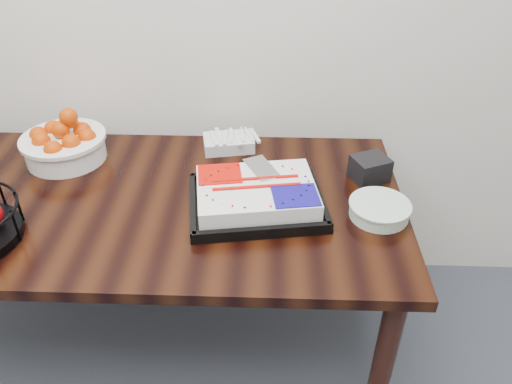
{
  "coord_description": "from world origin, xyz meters",
  "views": [
    {
      "loc": [
        0.44,
        0.61,
        1.76
      ],
      "look_at": [
        0.4,
        1.93,
        0.83
      ],
      "focal_mm": 35.0,
      "sensor_mm": 36.0,
      "label": 1
    }
  ],
  "objects_px": {
    "napkin_box": "(370,169)",
    "cake_tray": "(256,196)",
    "tangerine_bowl": "(63,139)",
    "table": "(146,217)",
    "plate_stack": "(379,210)"
  },
  "relations": [
    {
      "from": "tangerine_bowl",
      "to": "plate_stack",
      "type": "relative_size",
      "value": 1.58
    },
    {
      "from": "tangerine_bowl",
      "to": "plate_stack",
      "type": "bearing_deg",
      "value": -15.63
    },
    {
      "from": "plate_stack",
      "to": "napkin_box",
      "type": "xyz_separation_m",
      "value": [
        0.0,
        0.22,
        0.02
      ]
    },
    {
      "from": "plate_stack",
      "to": "napkin_box",
      "type": "relative_size",
      "value": 1.65
    },
    {
      "from": "cake_tray",
      "to": "plate_stack",
      "type": "distance_m",
      "value": 0.41
    },
    {
      "from": "napkin_box",
      "to": "cake_tray",
      "type": "bearing_deg",
      "value": -155.62
    },
    {
      "from": "cake_tray",
      "to": "plate_stack",
      "type": "xyz_separation_m",
      "value": [
        0.4,
        -0.04,
        -0.02
      ]
    },
    {
      "from": "plate_stack",
      "to": "cake_tray",
      "type": "bearing_deg",
      "value": 174.5
    },
    {
      "from": "tangerine_bowl",
      "to": "table",
      "type": "bearing_deg",
      "value": -35.26
    },
    {
      "from": "table",
      "to": "cake_tray",
      "type": "bearing_deg",
      "value": -5.2
    },
    {
      "from": "table",
      "to": "plate_stack",
      "type": "relative_size",
      "value": 8.92
    },
    {
      "from": "plate_stack",
      "to": "napkin_box",
      "type": "distance_m",
      "value": 0.22
    },
    {
      "from": "table",
      "to": "cake_tray",
      "type": "distance_m",
      "value": 0.42
    },
    {
      "from": "tangerine_bowl",
      "to": "napkin_box",
      "type": "bearing_deg",
      "value": -4.95
    },
    {
      "from": "plate_stack",
      "to": "table",
      "type": "bearing_deg",
      "value": 174.65
    }
  ]
}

